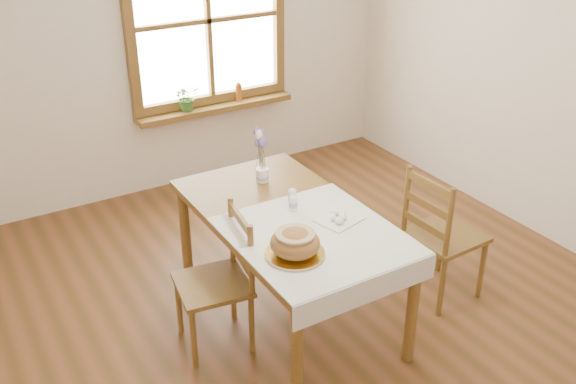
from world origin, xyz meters
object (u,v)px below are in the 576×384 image
at_px(chair_left, 212,282).
at_px(flower_vase, 262,176).
at_px(dining_table, 288,226).
at_px(bread_plate, 295,254).
at_px(chair_right, 445,233).

distance_m(chair_left, flower_vase, 0.84).
relative_size(dining_table, bread_plate, 5.07).
relative_size(chair_left, bread_plate, 2.80).
xyz_separation_m(dining_table, bread_plate, (-0.21, -0.43, 0.10)).
distance_m(dining_table, chair_left, 0.57).
height_order(chair_left, chair_right, chair_right).
xyz_separation_m(chair_right, flower_vase, (-0.94, 0.79, 0.33)).
relative_size(dining_table, chair_left, 1.81).
bearing_deg(flower_vase, bread_plate, -107.99).
xyz_separation_m(chair_left, bread_plate, (0.31, -0.42, 0.33)).
bearing_deg(bread_plate, chair_left, 126.97).
xyz_separation_m(chair_left, chair_right, (1.54, -0.32, 0.03)).
distance_m(dining_table, bread_plate, 0.49).
bearing_deg(bread_plate, flower_vase, 72.01).
height_order(chair_right, flower_vase, chair_right).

